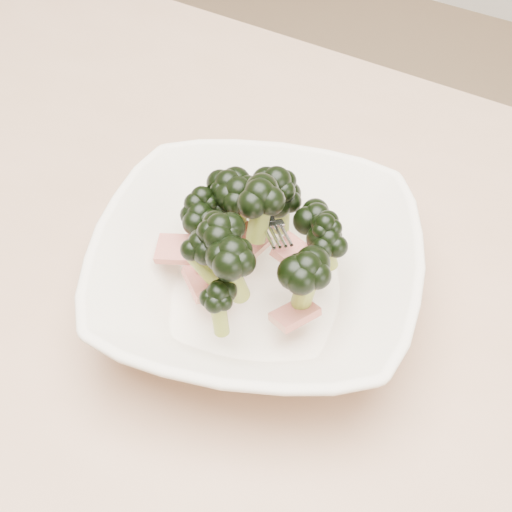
# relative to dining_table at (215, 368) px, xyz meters

# --- Properties ---
(dining_table) EXTENTS (1.20, 0.80, 0.75)m
(dining_table) POSITION_rel_dining_table_xyz_m (0.00, 0.00, 0.00)
(dining_table) COLOR tan
(dining_table) RESTS_ON ground
(broccoli_dish) EXTENTS (0.34, 0.34, 0.12)m
(broccoli_dish) POSITION_rel_dining_table_xyz_m (0.03, 0.03, 0.14)
(broccoli_dish) COLOR #F1E3CC
(broccoli_dish) RESTS_ON dining_table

